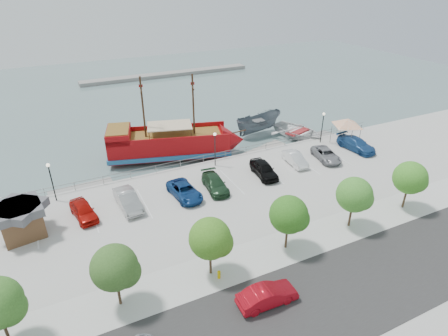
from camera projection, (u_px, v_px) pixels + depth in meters
name	position (u px, v px, depth m)	size (l,w,h in m)	color
ground	(240.00, 198.00, 40.76)	(160.00, 160.00, 0.00)	slate
street	(343.00, 291.00, 27.56)	(100.00, 8.00, 0.04)	#2B2929
sidewalk	(295.00, 244.00, 32.33)	(100.00, 4.00, 0.05)	beige
seawall_railing	(211.00, 157.00, 46.26)	(50.00, 0.06, 1.00)	gray
far_shore	(168.00, 74.00, 88.22)	(40.00, 3.00, 0.80)	#979491
pirate_ship	(179.00, 143.00, 49.07)	(18.42, 9.51, 11.40)	#98080C
patrol_boat	(258.00, 125.00, 56.07)	(2.93, 7.79, 3.02)	#565F68
speedboat	(298.00, 133.00, 55.03)	(5.77, 8.07, 1.67)	silver
dock_west	(82.00, 189.00, 42.05)	(6.96, 1.99, 0.40)	gray
dock_mid	(264.00, 150.00, 51.36)	(6.86, 1.96, 0.39)	gray
dock_east	(315.00, 139.00, 54.74)	(6.77, 1.93, 0.39)	gray
shed	(21.00, 219.00, 32.79)	(4.22, 4.22, 3.05)	brown
canopy_tent	(348.00, 119.00, 50.20)	(6.10, 6.10, 3.90)	slate
street_sedan	(267.00, 296.00, 26.26)	(1.54, 4.41, 1.45)	#A80B17
fire_hydrant	(219.00, 274.00, 28.54)	(0.26, 0.26, 0.76)	#DEBA05
lamp_post_left	(50.00, 176.00, 37.13)	(0.36, 0.36, 4.28)	black
lamp_post_mid	(215.00, 143.00, 44.10)	(0.36, 0.36, 4.28)	black
lamp_post_right	(323.00, 122.00, 50.30)	(0.36, 0.36, 4.28)	black
tree_b	(117.00, 269.00, 24.99)	(3.30, 3.20, 5.00)	#473321
tree_c	(212.00, 239.00, 27.70)	(3.30, 3.20, 5.00)	#473321
tree_d	(290.00, 216.00, 30.42)	(3.30, 3.20, 5.00)	#473321
tree_e	(356.00, 196.00, 33.13)	(3.30, 3.20, 5.00)	#473321
tree_f	(412.00, 179.00, 35.84)	(3.30, 3.20, 5.00)	#473321
parked_car_a	(83.00, 211.00, 35.55)	(1.78, 4.42, 1.51)	#AD0E08
parked_car_b	(128.00, 200.00, 37.04)	(1.75, 5.01, 1.65)	#A0A0A0
parked_car_c	(185.00, 191.00, 38.82)	(2.33, 5.06, 1.41)	navy
parked_car_d	(215.00, 184.00, 40.15)	(2.00, 4.93, 1.43)	#1F3E24
parked_car_e	(264.00, 169.00, 42.83)	(1.96, 4.86, 1.66)	black
parked_car_f	(295.00, 159.00, 45.46)	(1.52, 4.36, 1.44)	silver
parked_car_g	(326.00, 155.00, 46.59)	(2.24, 4.86, 1.35)	gray
parked_car_h	(356.00, 144.00, 49.11)	(2.26, 5.56, 1.61)	navy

